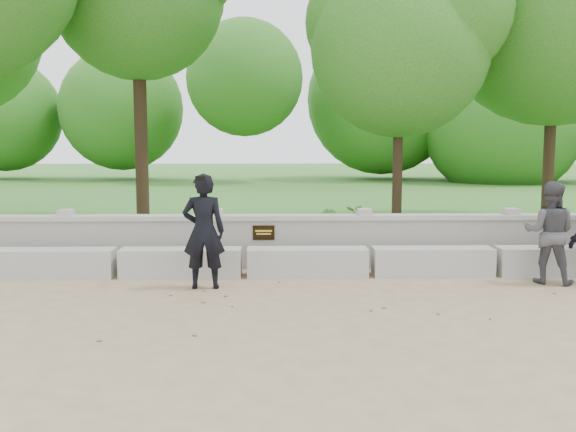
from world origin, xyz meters
name	(u,v)px	position (x,y,z in m)	size (l,w,h in m)	color
ground	(238,307)	(0.00, 0.00, 0.00)	(80.00, 80.00, 0.00)	tan
lawn	(260,199)	(0.00, 14.00, 0.12)	(40.00, 22.00, 0.25)	#2B601E
concrete_bench	(244,262)	(0.00, 1.90, 0.22)	(11.90, 0.45, 0.45)	#A6A49D
parapet_wall	(246,241)	(0.00, 2.60, 0.46)	(12.50, 0.35, 0.90)	#9C9A94
man_main	(204,231)	(-0.55, 1.10, 0.84)	(0.63, 0.56, 1.68)	black
visitor_left	(550,233)	(4.61, 1.33, 0.77)	(0.93, 0.85, 1.54)	#414046
tree_near_right	(400,34)	(3.02, 5.06, 4.27)	(3.62, 3.62, 5.84)	#382619
shrub_b	(329,228)	(1.47, 3.30, 0.59)	(0.37, 0.30, 0.67)	#307126
shrub_c	(361,224)	(2.11, 3.83, 0.57)	(0.58, 0.50, 0.64)	#307126
shrub_d	(211,218)	(-0.83, 5.15, 0.55)	(0.34, 0.30, 0.61)	#307126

